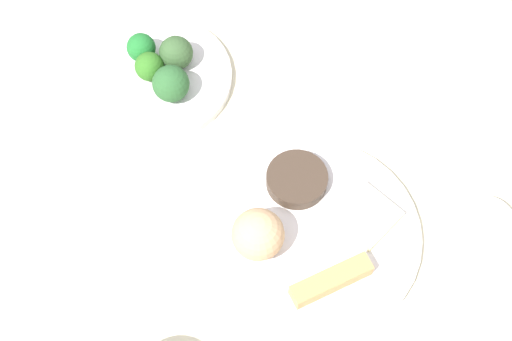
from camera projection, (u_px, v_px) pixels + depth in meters
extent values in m
cube|color=beige|center=(287.00, 235.00, 0.93)|extent=(2.20, 2.20, 0.02)
cylinder|color=white|center=(312.00, 234.00, 0.91)|extent=(0.29, 0.29, 0.02)
sphere|color=tan|center=(258.00, 234.00, 0.86)|extent=(0.07, 0.07, 0.07)
cube|color=tan|center=(331.00, 280.00, 0.86)|extent=(0.11, 0.07, 0.02)
cube|color=beige|center=(367.00, 216.00, 0.91)|extent=(0.08, 0.07, 0.01)
cylinder|color=#3E2F24|center=(297.00, 179.00, 0.93)|extent=(0.08, 0.08, 0.02)
cylinder|color=white|center=(155.00, 78.00, 1.04)|extent=(0.23, 0.23, 0.01)
sphere|color=#306D20|center=(149.00, 67.00, 1.01)|extent=(0.04, 0.04, 0.04)
sphere|color=#36572E|center=(176.00, 53.00, 1.02)|extent=(0.05, 0.05, 0.05)
sphere|color=#1F6E2B|center=(141.00, 48.00, 1.03)|extent=(0.04, 0.04, 0.04)
sphere|color=#2B5C2D|center=(171.00, 84.00, 0.99)|extent=(0.05, 0.05, 0.05)
cylinder|color=white|center=(484.00, 227.00, 0.90)|extent=(0.07, 0.07, 0.05)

